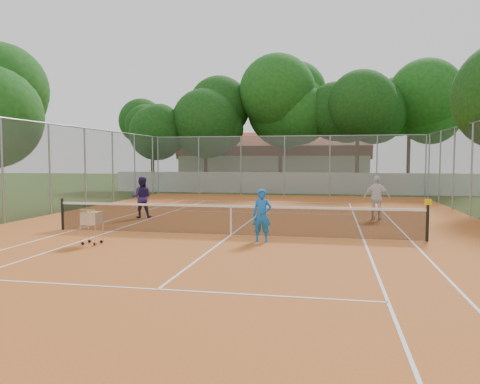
% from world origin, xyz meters
% --- Properties ---
extents(ground, '(120.00, 120.00, 0.00)m').
position_xyz_m(ground, '(0.00, 0.00, 0.00)').
color(ground, '#1C350E').
rests_on(ground, ground).
extents(court_pad, '(18.00, 34.00, 0.02)m').
position_xyz_m(court_pad, '(0.00, 0.00, 0.01)').
color(court_pad, '#B65C23').
rests_on(court_pad, ground).
extents(court_lines, '(10.98, 23.78, 0.01)m').
position_xyz_m(court_lines, '(0.00, 0.00, 0.02)').
color(court_lines, white).
rests_on(court_lines, court_pad).
extents(tennis_net, '(11.88, 0.10, 0.98)m').
position_xyz_m(tennis_net, '(0.00, 0.00, 0.51)').
color(tennis_net, black).
rests_on(tennis_net, court_pad).
extents(perimeter_fence, '(18.00, 34.00, 4.00)m').
position_xyz_m(perimeter_fence, '(0.00, 0.00, 2.00)').
color(perimeter_fence, slate).
rests_on(perimeter_fence, ground).
extents(boundary_wall, '(26.00, 0.30, 1.50)m').
position_xyz_m(boundary_wall, '(0.00, 19.00, 0.75)').
color(boundary_wall, white).
rests_on(boundary_wall, ground).
extents(clubhouse, '(16.40, 9.00, 4.40)m').
position_xyz_m(clubhouse, '(-2.00, 29.00, 2.20)').
color(clubhouse, beige).
rests_on(clubhouse, ground).
extents(tropical_trees, '(29.00, 19.00, 10.00)m').
position_xyz_m(tropical_trees, '(0.00, 22.00, 5.00)').
color(tropical_trees, black).
rests_on(tropical_trees, ground).
extents(player_near, '(0.58, 0.38, 1.56)m').
position_xyz_m(player_near, '(1.15, -1.03, 0.80)').
color(player_near, blue).
rests_on(player_near, court_pad).
extents(player_far_left, '(0.95, 0.82, 1.70)m').
position_xyz_m(player_far_left, '(-4.58, 3.65, 0.87)').
color(player_far_left, '#24194B').
rests_on(player_far_left, court_pad).
extents(player_far_right, '(1.11, 0.66, 1.78)m').
position_xyz_m(player_far_right, '(4.93, 4.82, 0.91)').
color(player_far_right, silver).
rests_on(player_far_right, court_pad).
extents(ball_hopper, '(0.54, 0.54, 1.02)m').
position_xyz_m(ball_hopper, '(-3.53, -2.39, 0.53)').
color(ball_hopper, silver).
rests_on(ball_hopper, court_pad).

